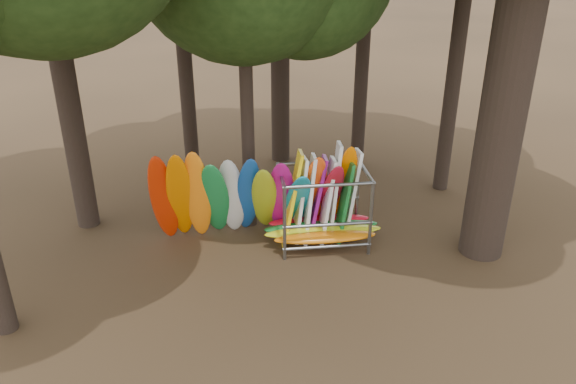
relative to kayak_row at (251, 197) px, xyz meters
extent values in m
plane|color=#47331E|center=(0.95, -1.54, -1.30)|extent=(120.00, 120.00, 0.00)
cylinder|color=black|center=(-4.68, 1.48, 4.29)|extent=(0.61, 0.61, 11.18)
cylinder|color=black|center=(-1.74, 4.73, 3.96)|extent=(0.48, 0.48, 10.53)
cylinder|color=black|center=(0.02, 0.89, 3.10)|extent=(0.36, 0.36, 8.81)
cylinder|color=black|center=(6.43, 2.62, 4.66)|extent=(0.47, 0.47, 11.93)
ellipsoid|color=red|center=(-2.30, -0.01, 0.08)|extent=(0.83, 1.23, 2.86)
ellipsoid|color=#DC6800|center=(-1.85, -0.12, 0.16)|extent=(0.72, 1.66, 3.05)
ellipsoid|color=orange|center=(-1.41, -0.10, 0.16)|extent=(0.75, 1.41, 3.03)
ellipsoid|color=#177A38|center=(-0.96, -0.01, -0.02)|extent=(0.90, 1.62, 2.69)
ellipsoid|color=beige|center=(-0.51, 0.12, -0.03)|extent=(0.88, 1.31, 2.65)
ellipsoid|color=#134592|center=(-0.07, 0.07, 0.01)|extent=(0.83, 1.56, 2.74)
ellipsoid|color=#9CAA19|center=(0.38, 0.02, -0.11)|extent=(0.92, 1.83, 2.54)
ellipsoid|color=#AA116D|center=(0.82, -0.05, -0.05)|extent=(0.89, 1.52, 2.62)
ellipsoid|color=teal|center=(1.27, -0.10, -0.23)|extent=(0.81, 1.58, 2.30)
ellipsoid|color=#F35114|center=(1.71, 0.04, -0.02)|extent=(0.80, 1.35, 2.66)
ellipsoid|color=#B0132A|center=(2.16, 0.02, -0.10)|extent=(0.74, 1.88, 2.56)
ellipsoid|color=#FF7100|center=(2.60, 0.16, 0.09)|extent=(0.62, 1.36, 2.87)
ellipsoid|color=orange|center=(1.89, -0.88, -0.88)|extent=(2.75, 0.55, 0.24)
ellipsoid|color=#CDD21C|center=(1.89, -0.57, -0.88)|extent=(3.21, 0.55, 0.24)
ellipsoid|color=#18702B|center=(1.89, -0.30, -0.88)|extent=(3.18, 0.55, 0.24)
ellipsoid|color=red|center=(1.89, 0.05, -0.88)|extent=(2.86, 0.55, 0.24)
cube|color=yellow|center=(1.07, -0.30, 0.01)|extent=(0.60, 0.77, 2.64)
cube|color=white|center=(1.31, -0.17, -0.11)|extent=(0.41, 0.78, 2.40)
cube|color=white|center=(1.54, -0.29, -0.07)|extent=(0.37, 0.76, 2.50)
cube|color=#87167D|center=(1.78, -0.15, -0.11)|extent=(0.56, 0.74, 2.40)
cube|color=white|center=(2.01, -0.35, -0.10)|extent=(0.44, 0.76, 2.42)
cube|color=white|center=(2.25, -0.15, 0.06)|extent=(0.38, 0.78, 2.76)
cube|color=#186F2B|center=(2.48, -0.35, -0.16)|extent=(0.44, 0.76, 2.31)
cube|color=white|center=(2.71, -0.13, -0.05)|extent=(0.49, 0.78, 2.53)
camera|label=1|loc=(-0.68, -13.57, 6.56)|focal=35.00mm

